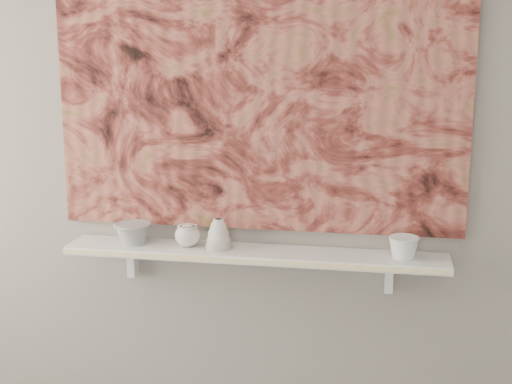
% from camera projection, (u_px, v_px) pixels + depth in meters
% --- Properties ---
extents(wall_back, '(3.60, 0.00, 3.60)m').
position_uv_depth(wall_back, '(258.00, 132.00, 2.60)').
color(wall_back, gray).
rests_on(wall_back, floor).
extents(shelf, '(1.40, 0.18, 0.03)m').
position_uv_depth(shelf, '(254.00, 254.00, 2.60)').
color(shelf, white).
rests_on(shelf, wall_back).
extents(shelf_stripe, '(1.40, 0.01, 0.02)m').
position_uv_depth(shelf_stripe, '(249.00, 262.00, 2.51)').
color(shelf_stripe, beige).
rests_on(shelf_stripe, shelf).
extents(bracket_left, '(0.03, 0.06, 0.12)m').
position_uv_depth(bracket_left, '(133.00, 261.00, 2.77)').
color(bracket_left, white).
rests_on(bracket_left, wall_back).
extents(bracket_right, '(0.03, 0.06, 0.12)m').
position_uv_depth(bracket_right, '(389.00, 275.00, 2.60)').
color(bracket_right, white).
rests_on(bracket_right, wall_back).
extents(painting, '(1.50, 0.02, 1.10)m').
position_uv_depth(painting, '(258.00, 80.00, 2.55)').
color(painting, maroon).
rests_on(painting, wall_back).
extents(house_motif, '(0.09, 0.00, 0.08)m').
position_uv_depth(house_motif, '(382.00, 169.00, 2.52)').
color(house_motif, black).
rests_on(house_motif, painting).
extents(bowl_grey, '(0.19, 0.19, 0.08)m').
position_uv_depth(bowl_grey, '(133.00, 233.00, 2.67)').
color(bowl_grey, gray).
rests_on(bowl_grey, shelf).
extents(cup_cream, '(0.12, 0.12, 0.08)m').
position_uv_depth(cup_cream, '(188.00, 236.00, 2.63)').
color(cup_cream, white).
rests_on(cup_cream, shelf).
extents(bell_vessel, '(0.11, 0.11, 0.11)m').
position_uv_depth(bell_vessel, '(218.00, 233.00, 2.61)').
color(bell_vessel, beige).
rests_on(bell_vessel, shelf).
extents(bowl_white, '(0.11, 0.11, 0.08)m').
position_uv_depth(bowl_white, '(404.00, 247.00, 2.50)').
color(bowl_white, silver).
rests_on(bowl_white, shelf).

